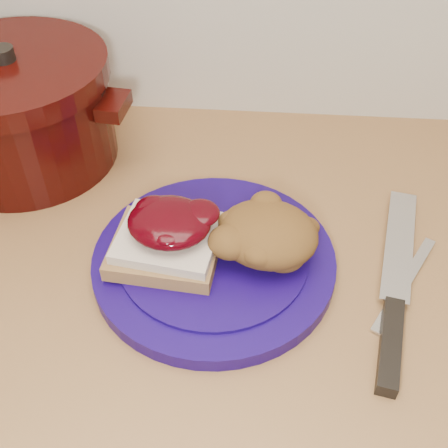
# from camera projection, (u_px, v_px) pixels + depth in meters

# --- Properties ---
(base_cabinet) EXTENTS (4.00, 0.60, 0.86)m
(base_cabinet) POSITION_uv_depth(u_px,v_px,m) (201.00, 427.00, 1.00)
(base_cabinet) COLOR beige
(base_cabinet) RESTS_ON floor
(plate) EXTENTS (0.33, 0.33, 0.02)m
(plate) POSITION_uv_depth(u_px,v_px,m) (214.00, 261.00, 0.65)
(plate) COLOR #150654
(plate) RESTS_ON wood_countertop
(sandwich) EXTENTS (0.13, 0.11, 0.06)m
(sandwich) POSITION_uv_depth(u_px,v_px,m) (168.00, 236.00, 0.62)
(sandwich) COLOR olive
(sandwich) RESTS_ON plate
(stuffing_mound) EXTENTS (0.13, 0.12, 0.06)m
(stuffing_mound) POSITION_uv_depth(u_px,v_px,m) (267.00, 234.00, 0.62)
(stuffing_mound) COLOR brown
(stuffing_mound) RESTS_ON plate
(chef_knife) EXTENTS (0.08, 0.29, 0.02)m
(chef_knife) POSITION_uv_depth(u_px,v_px,m) (393.00, 314.00, 0.59)
(chef_knife) COLOR black
(chef_knife) RESTS_ON wood_countertop
(butter_knife) EXTENTS (0.09, 0.15, 0.00)m
(butter_knife) POSITION_uv_depth(u_px,v_px,m) (405.00, 283.00, 0.63)
(butter_knife) COLOR silver
(butter_knife) RESTS_ON wood_countertop
(dutch_oven) EXTENTS (0.31, 0.28, 0.17)m
(dutch_oven) POSITION_uv_depth(u_px,v_px,m) (19.00, 110.00, 0.75)
(dutch_oven) COLOR black
(dutch_oven) RESTS_ON wood_countertop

